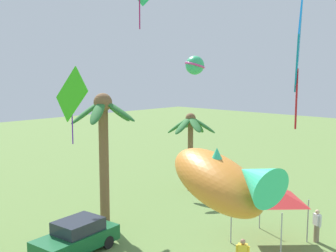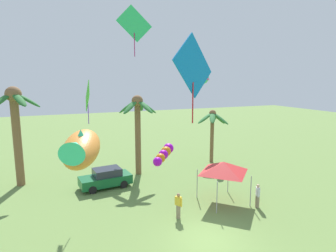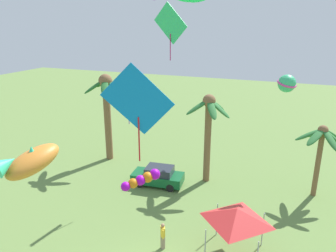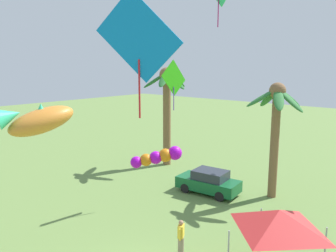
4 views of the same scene
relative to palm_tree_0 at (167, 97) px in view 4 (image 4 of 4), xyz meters
The scene contains 9 objects.
palm_tree_0 is the anchor object (origin of this frame).
palm_tree_1 9.54m from the palm_tree_0, ahead, with size 3.39×3.41×7.01m.
parked_car_0 8.39m from the palm_tree_0, 26.43° to the right, with size 4.06×2.11×1.51m.
spectator_1 14.31m from the palm_tree_0, 46.28° to the right, with size 0.38×0.50×1.59m.
festival_tent 16.11m from the palm_tree_0, 33.84° to the right, with size 2.86×2.86×2.85m.
kite_diamond_3 7.17m from the palm_tree_0, 45.47° to the right, with size 0.24×2.12×2.94m.
kite_diamond_4 15.37m from the palm_tree_0, 52.47° to the right, with size 2.84×1.41×4.36m.
kite_tube_5 13.11m from the palm_tree_0, 50.41° to the right, with size 1.67×1.72×0.91m.
kite_fish_6 13.31m from the palm_tree_0, 74.28° to the right, with size 2.26×3.63×1.78m.
Camera 4 is at (7.94, -7.64, 8.03)m, focal length 36.37 mm.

